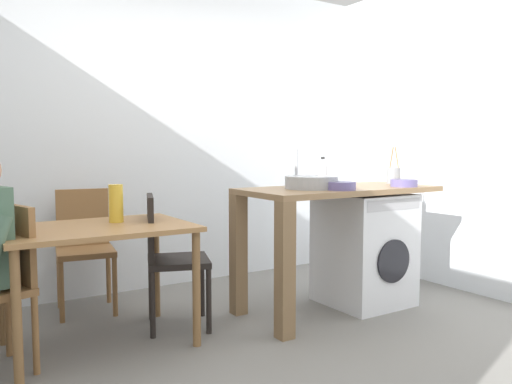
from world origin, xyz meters
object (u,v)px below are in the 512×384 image
Objects in this scene: washing_machine at (364,248)px; utensil_crock at (394,175)px; mixing_bowl at (341,185)px; vase at (116,203)px; chair_opposite at (167,253)px; bottle_tall_green at (323,173)px; colander at (404,182)px; chair_spare_by_wall at (84,242)px; dining_table at (97,242)px.

utensil_crock reaches higher than washing_machine.
mixing_bowl is 0.70× the size of utensil_crock.
vase reaches higher than washing_machine.
bottle_tall_green is at bearing 101.51° from chair_opposite.
utensil_crock reaches higher than chair_opposite.
chair_opposite is 4.29× the size of mixing_bowl.
colander is at bearing -123.70° from utensil_crock.
chair_opposite is 0.79m from chair_spare_by_wall.
chair_opposite is (0.48, 0.07, -0.14)m from dining_table.
colander is (0.61, -0.02, -0.00)m from mixing_bowl.
chair_opposite is at bearing 155.26° from mixing_bowl.
washing_machine is (1.88, -1.00, -0.08)m from chair_spare_by_wall.
chair_spare_by_wall is at bearing 157.10° from utensil_crock.
dining_table is 5.50× the size of colander.
dining_table is 1.22× the size of chair_spare_by_wall.
vase is at bearing -74.89° from chair_opposite.
mixing_bowl is 0.83m from utensil_crock.
utensil_crock reaches higher than chair_spare_by_wall.
dining_table is 1.72m from bottle_tall_green.
chair_spare_by_wall is at bearing -132.76° from chair_opposite.
vase is (0.04, -0.67, 0.35)m from chair_spare_by_wall.
colander reaches higher than washing_machine.
chair_spare_by_wall reaches higher than washing_machine.
chair_opposite is 4.02× the size of bottle_tall_green.
mixing_bowl is (1.08, -0.50, 0.44)m from chair_opposite.
chair_opposite is at bearing 172.41° from utensil_crock.
vase is (-2.03, 0.55, -0.09)m from colander.
dining_table is 0.79m from chair_spare_by_wall.
bottle_tall_green is (1.20, -0.17, 0.51)m from chair_opposite.
dining_table is 1.28× the size of washing_machine.
chair_spare_by_wall is 4.50× the size of colander.
vase reaches higher than chair_opposite.
washing_machine is 0.68m from bottle_tall_green.
dining_table is at bearing 168.44° from colander.
bottle_tall_green reaches higher than chair_spare_by_wall.
chair_opposite is 4.50× the size of colander.
washing_machine is (1.99, -0.23, -0.21)m from dining_table.
dining_table is 0.28m from vase.
utensil_crock is (0.79, 0.25, 0.04)m from mixing_bowl.
vase is (-1.53, 0.19, -0.16)m from bottle_tall_green.
chair_opposite is 1.05× the size of washing_machine.
washing_machine is 0.59m from colander.
chair_spare_by_wall is 1.05× the size of washing_machine.
vase is at bearing 172.80° from bottle_tall_green.
chair_opposite and chair_spare_by_wall have the same top height.
washing_machine is at bearing -10.09° from vase.
bottle_tall_green is 1.07× the size of mixing_bowl.
mixing_bowl reaches higher than colander.
washing_machine is at bearing -171.90° from utensil_crock.
dining_table is 1.22× the size of chair_opposite.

